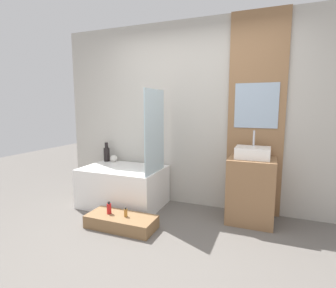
{
  "coord_description": "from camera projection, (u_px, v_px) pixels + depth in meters",
  "views": [
    {
      "loc": [
        1.01,
        -2.02,
        1.43
      ],
      "look_at": [
        -0.06,
        0.68,
        1.01
      ],
      "focal_mm": 28.0,
      "sensor_mm": 36.0,
      "label": 1
    }
  ],
  "objects": [
    {
      "name": "bottle_soap_primary",
      "position": [
        109.0,
        208.0,
        3.13
      ],
      "size": [
        0.05,
        0.05,
        0.15
      ],
      "color": "red",
      "rests_on": "wooden_step_bench"
    },
    {
      "name": "vanity_cabinet",
      "position": [
        251.0,
        190.0,
        3.24
      ],
      "size": [
        0.55,
        0.5,
        0.8
      ],
      "primitive_type": "cube",
      "color": "#8E6642",
      "rests_on": "ground_plane"
    },
    {
      "name": "bottle_soap_secondary",
      "position": [
        126.0,
        213.0,
        3.05
      ],
      "size": [
        0.04,
        0.04,
        0.11
      ],
      "color": "#B2752D",
      "rests_on": "wooden_step_bench"
    },
    {
      "name": "wall_wood_accent",
      "position": [
        256.0,
        116.0,
        3.35
      ],
      "size": [
        0.7,
        0.04,
        2.6
      ],
      "color": "#8E6642",
      "rests_on": "ground_plane"
    },
    {
      "name": "vase_round_light",
      "position": [
        114.0,
        158.0,
        4.12
      ],
      "size": [
        0.11,
        0.11,
        0.11
      ],
      "primitive_type": "sphere",
      "color": "silver",
      "rests_on": "bathtub"
    },
    {
      "name": "vase_tall_dark",
      "position": [
        107.0,
        154.0,
        4.17
      ],
      "size": [
        0.09,
        0.09,
        0.3
      ],
      "color": "black",
      "rests_on": "bathtub"
    },
    {
      "name": "ground_plane",
      "position": [
        147.0,
        261.0,
        2.43
      ],
      "size": [
        12.0,
        12.0,
        0.0
      ],
      "primitive_type": "plane",
      "color": "#605B56"
    },
    {
      "name": "wall_tiled_back",
      "position": [
        195.0,
        115.0,
        3.7
      ],
      "size": [
        4.2,
        0.06,
        2.6
      ],
      "primitive_type": "cube",
      "color": "#B7B2A8",
      "rests_on": "ground_plane"
    },
    {
      "name": "glass_shower_screen",
      "position": [
        155.0,
        132.0,
        3.4
      ],
      "size": [
        0.01,
        0.58,
        1.09
      ],
      "primitive_type": "cube",
      "color": "silver",
      "rests_on": "bathtub"
    },
    {
      "name": "sink",
      "position": [
        253.0,
        153.0,
        3.17
      ],
      "size": [
        0.4,
        0.32,
        0.33
      ],
      "color": "white",
      "rests_on": "vanity_cabinet"
    },
    {
      "name": "bathtub",
      "position": [
        123.0,
        186.0,
        3.79
      ],
      "size": [
        1.14,
        0.78,
        0.56
      ],
      "color": "white",
      "rests_on": "ground_plane"
    },
    {
      "name": "wooden_step_bench",
      "position": [
        121.0,
        222.0,
        3.09
      ],
      "size": [
        0.83,
        0.36,
        0.15
      ],
      "primitive_type": "cube",
      "color": "olive",
      "rests_on": "ground_plane"
    }
  ]
}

